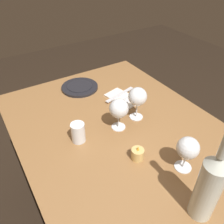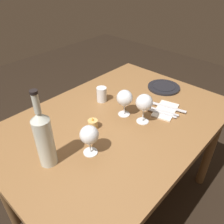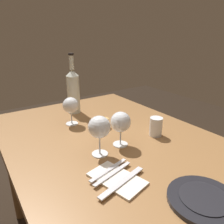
% 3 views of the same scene
% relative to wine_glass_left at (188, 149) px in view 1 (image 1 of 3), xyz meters
% --- Properties ---
extents(ground_plane, '(6.00, 6.00, 0.00)m').
position_rel_wine_glass_left_xyz_m(ground_plane, '(0.27, 0.08, -0.84)').
color(ground_plane, black).
extents(dining_table, '(1.30, 0.90, 0.74)m').
position_rel_wine_glass_left_xyz_m(dining_table, '(0.27, 0.08, -0.19)').
color(dining_table, olive).
rests_on(dining_table, ground).
extents(wine_glass_left, '(0.08, 0.08, 0.15)m').
position_rel_wine_glass_left_xyz_m(wine_glass_left, '(0.00, 0.00, 0.00)').
color(wine_glass_left, white).
rests_on(wine_glass_left, dining_table).
extents(wine_glass_right, '(0.09, 0.09, 0.17)m').
position_rel_wine_glass_left_xyz_m(wine_glass_right, '(0.35, -0.04, 0.02)').
color(wine_glass_right, white).
rests_on(wine_glass_right, dining_table).
extents(wine_glass_centre, '(0.09, 0.09, 0.15)m').
position_rel_wine_glass_left_xyz_m(wine_glass_centre, '(0.33, 0.08, 0.00)').
color(wine_glass_centre, white).
rests_on(wine_glass_centre, dining_table).
extents(wine_bottle, '(0.08, 0.08, 0.36)m').
position_rel_wine_glass_left_xyz_m(wine_bottle, '(-0.16, 0.09, 0.04)').
color(wine_bottle, silver).
rests_on(wine_bottle, dining_table).
extents(water_tumbler, '(0.06, 0.06, 0.09)m').
position_rel_wine_glass_left_xyz_m(water_tumbler, '(0.35, 0.28, -0.06)').
color(water_tumbler, white).
rests_on(water_tumbler, dining_table).
extents(votive_candle, '(0.05, 0.05, 0.07)m').
position_rel_wine_glass_left_xyz_m(votive_candle, '(0.13, 0.12, -0.08)').
color(votive_candle, '#DBB266').
rests_on(votive_candle, dining_table).
extents(dinner_plate, '(0.21, 0.21, 0.02)m').
position_rel_wine_glass_left_xyz_m(dinner_plate, '(0.75, 0.08, -0.10)').
color(dinner_plate, black).
rests_on(dinner_plate, dining_table).
extents(folded_napkin, '(0.21, 0.15, 0.01)m').
position_rel_wine_glass_left_xyz_m(folded_napkin, '(0.52, -0.07, -0.10)').
color(folded_napkin, silver).
rests_on(folded_napkin, dining_table).
extents(fork_inner, '(0.06, 0.18, 0.00)m').
position_rel_wine_glass_left_xyz_m(fork_inner, '(0.50, -0.07, -0.09)').
color(fork_inner, silver).
rests_on(fork_inner, folded_napkin).
extents(fork_outer, '(0.06, 0.18, 0.00)m').
position_rel_wine_glass_left_xyz_m(fork_outer, '(0.47, -0.07, -0.09)').
color(fork_outer, silver).
rests_on(fork_outer, folded_napkin).
extents(table_knife, '(0.07, 0.21, 0.00)m').
position_rel_wine_glass_left_xyz_m(table_knife, '(0.55, -0.07, -0.09)').
color(table_knife, silver).
rests_on(table_knife, folded_napkin).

